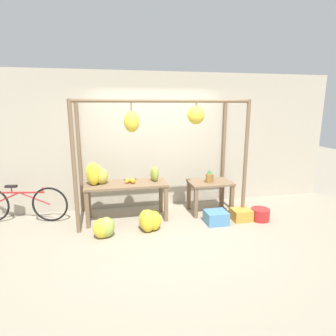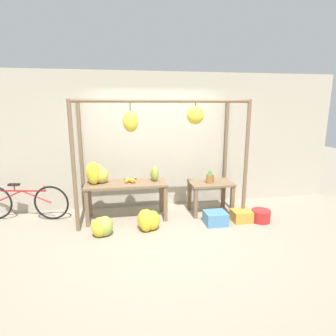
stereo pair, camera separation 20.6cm
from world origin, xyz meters
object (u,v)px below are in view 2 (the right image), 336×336
at_px(papaya_pile, 155,174).
at_px(banana_pile_ground_left, 102,227).
at_px(banana_pile_ground_right, 148,220).
at_px(pineapple_cluster, 210,177).
at_px(blue_bucket, 261,216).
at_px(parked_bicycle, 23,202).
at_px(banana_pile_on_table, 96,174).
at_px(fruit_crate_purple, 241,216).
at_px(orange_pile, 130,181).
at_px(fruit_crate_white, 215,218).

bearing_deg(papaya_pile, banana_pile_ground_left, -143.75).
height_order(banana_pile_ground_right, papaya_pile, papaya_pile).
distance_m(pineapple_cluster, blue_bucket, 1.19).
bearing_deg(parked_bicycle, banana_pile_on_table, -10.43).
bearing_deg(parked_bicycle, banana_pile_ground_left, -33.48).
relative_size(blue_bucket, fruit_crate_purple, 1.00).
bearing_deg(pineapple_cluster, banana_pile_on_table, 178.71).
bearing_deg(fruit_crate_purple, orange_pile, 166.35).
height_order(fruit_crate_white, fruit_crate_purple, fruit_crate_white).
bearing_deg(banana_pile_on_table, fruit_crate_white, -15.91).
distance_m(orange_pile, fruit_crate_purple, 2.20).
relative_size(banana_pile_on_table, orange_pile, 2.30).
relative_size(banana_pile_on_table, parked_bicycle, 0.27).
xyz_separation_m(banana_pile_on_table, orange_pile, (0.62, -0.07, -0.14)).
distance_m(pineapple_cluster, banana_pile_ground_right, 1.54).
distance_m(banana_pile_ground_left, fruit_crate_purple, 2.55).
relative_size(parked_bicycle, fruit_crate_purple, 4.87).
bearing_deg(banana_pile_on_table, papaya_pile, -1.32).
bearing_deg(banana_pile_ground_left, fruit_crate_white, 3.76).
height_order(parked_bicycle, fruit_crate_purple, parked_bicycle).
bearing_deg(banana_pile_ground_right, orange_pile, 114.66).
bearing_deg(banana_pile_ground_left, fruit_crate_purple, 4.00).
height_order(banana_pile_on_table, fruit_crate_white, banana_pile_on_table).
xyz_separation_m(orange_pile, fruit_crate_white, (1.51, -0.54, -0.64)).
distance_m(banana_pile_ground_right, blue_bucket, 2.12).
bearing_deg(banana_pile_on_table, banana_pile_ground_right, -35.89).
height_order(banana_pile_ground_left, papaya_pile, papaya_pile).
distance_m(pineapple_cluster, fruit_crate_white, 0.84).
height_order(pineapple_cluster, blue_bucket, pineapple_cluster).
bearing_deg(fruit_crate_white, papaya_pile, 150.76).
xyz_separation_m(parked_bicycle, papaya_pile, (2.48, -0.28, 0.51)).
xyz_separation_m(banana_pile_ground_left, papaya_pile, (0.98, 0.72, 0.69)).
height_order(fruit_crate_white, papaya_pile, papaya_pile).
height_order(pineapple_cluster, banana_pile_ground_left, pineapple_cluster).
bearing_deg(pineapple_cluster, papaya_pile, 178.73).
xyz_separation_m(orange_pile, fruit_crate_purple, (2.04, -0.49, -0.65)).
bearing_deg(orange_pile, fruit_crate_white, -19.71).
xyz_separation_m(pineapple_cluster, banana_pile_ground_left, (-2.08, -0.69, -0.57)).
distance_m(pineapple_cluster, fruit_crate_purple, 0.94).
relative_size(banana_pile_on_table, banana_pile_ground_right, 0.97).
distance_m(banana_pile_ground_left, blue_bucket, 2.90).
xyz_separation_m(blue_bucket, fruit_crate_purple, (-0.35, 0.08, -0.01)).
xyz_separation_m(banana_pile_ground_right, fruit_crate_white, (1.24, 0.03, -0.07)).
distance_m(orange_pile, pineapple_cluster, 1.57).
relative_size(blue_bucket, papaya_pile, 1.19).
relative_size(orange_pile, banana_pile_ground_right, 0.42).
xyz_separation_m(banana_pile_ground_left, banana_pile_ground_right, (0.77, 0.10, 0.02)).
bearing_deg(banana_pile_ground_right, parked_bicycle, 158.48).
xyz_separation_m(fruit_crate_white, blue_bucket, (0.88, -0.03, -0.00)).
height_order(orange_pile, parked_bicycle, orange_pile).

